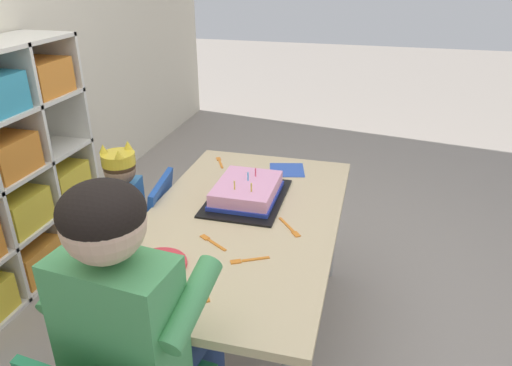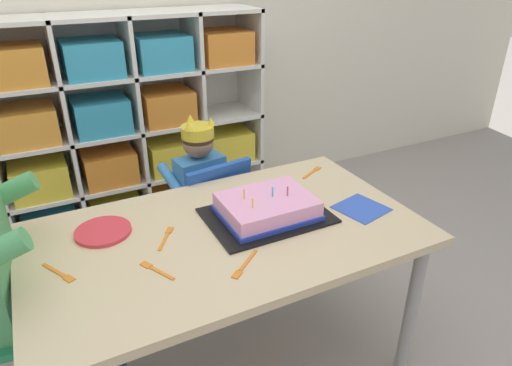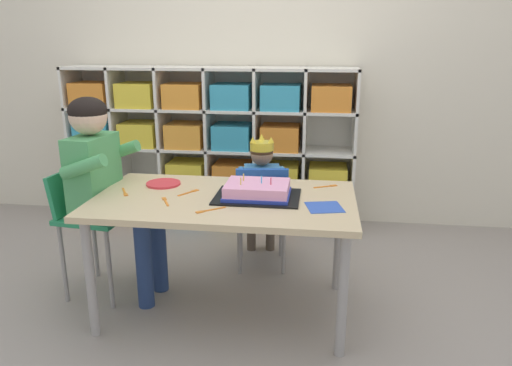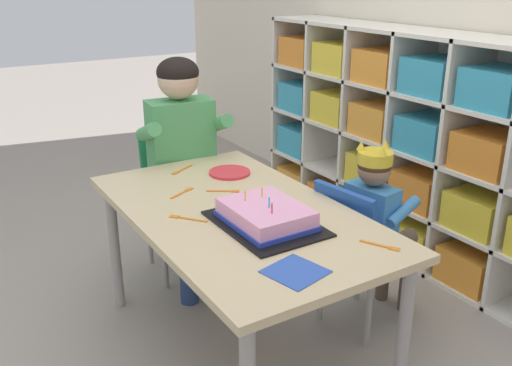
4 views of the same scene
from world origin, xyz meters
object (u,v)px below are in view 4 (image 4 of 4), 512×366
Objects in this scene: activity_table at (238,225)px; fork_at_table_front_edge at (382,246)px; child_with_crown at (377,213)px; birthday_cake_on_tray at (266,216)px; classroom_chair_adult_side at (180,184)px; adult_helper_seated at (186,147)px; fork_by_napkin at (225,191)px; fork_beside_plate_stack at (181,170)px; paper_plate_stack at (230,172)px; fork_scattered_mid_table at (183,192)px; fork_near_child_seat at (186,218)px; classroom_chair_blue at (357,248)px.

fork_at_table_front_edge is at bearing 26.56° from activity_table.
child_with_crown is 1.98× the size of birthday_cake_on_tray.
child_with_crown is 1.00m from classroom_chair_adult_side.
adult_helper_seated reaches higher than fork_by_napkin.
birthday_cake_on_tray is at bearing -118.19° from fork_beside_plate_stack.
classroom_chair_adult_side is at bearing 172.00° from activity_table.
fork_beside_plate_stack is (-0.15, -0.16, -0.00)m from paper_plate_stack.
fork_beside_plate_stack reaches higher than activity_table.
classroom_chair_adult_side is 5.54× the size of fork_at_table_front_edge.
fork_by_napkin is 0.96× the size of fork_at_table_front_edge.
fork_scattered_mid_table is (-0.42, -0.12, -0.03)m from birthday_cake_on_tray.
classroom_chair_adult_side is 5.57× the size of fork_near_child_seat.
fork_beside_plate_stack is (-0.48, 0.20, 0.00)m from fork_near_child_seat.
fork_beside_plate_stack is at bearing -116.40° from adult_helper_seated.
fork_at_table_front_edge is at bearing -76.11° from adult_helper_seated.
classroom_chair_adult_side is 3.85× the size of paper_plate_stack.
fork_scattered_mid_table is 0.84m from fork_at_table_front_edge.
fork_by_napkin is 0.71m from fork_at_table_front_edge.
fork_beside_plate_stack is at bearing -49.17° from fork_by_napkin.
adult_helper_seated reaches higher than fork_at_table_front_edge.
fork_near_child_seat is at bearing -47.72° from paper_plate_stack.
classroom_chair_adult_side is at bearing -171.41° from paper_plate_stack.
birthday_cake_on_tray is (0.16, 0.02, 0.09)m from activity_table.
paper_plate_stack is (-0.52, 0.15, -0.02)m from birthday_cake_on_tray.
birthday_cake_on_tray is (0.05, -0.58, 0.14)m from child_with_crown.
birthday_cake_on_tray is at bearing 6.57° from fork_at_table_front_edge.
paper_plate_stack is at bearing -69.62° from adult_helper_seated.
activity_table is at bearing -91.72° from classroom_chair_adult_side.
fork_scattered_mid_table is 1.03× the size of fork_by_napkin.
classroom_chair_adult_side reaches higher than classroom_chair_blue.
fork_beside_plate_stack is (0.25, -0.10, 0.17)m from classroom_chair_adult_side.
classroom_chair_blue is 0.61× the size of adult_helper_seated.
adult_helper_seated is 0.47m from fork_by_napkin.
activity_table is at bearing 83.20° from fork_scattered_mid_table.
birthday_cake_on_tray is 3.26× the size of fork_beside_plate_stack.
classroom_chair_adult_side reaches higher than activity_table.
birthday_cake_on_tray is at bearing 78.33° from fork_scattered_mid_table.
adult_helper_seated is at bearing -143.89° from fork_scattered_mid_table.
fork_near_child_seat is at bearing 39.98° from fork_scattered_mid_table.
classroom_chair_adult_side reaches higher than fork_at_table_front_edge.
child_with_crown is at bearing -69.93° from fork_at_table_front_edge.
adult_helper_seated reaches higher than fork_scattered_mid_table.
adult_helper_seated is 9.07× the size of fork_by_napkin.
classroom_chair_adult_side is at bearing 15.12° from classroom_chair_blue.
fork_at_table_front_edge reaches higher than activity_table.
fork_by_napkin is 0.94× the size of fork_beside_plate_stack.
classroom_chair_adult_side is 1.28m from fork_at_table_front_edge.
adult_helper_seated is at bearing -90.00° from classroom_chair_adult_side.
adult_helper_seated is 8.72× the size of fork_near_child_seat.
adult_helper_seated is 2.62× the size of birthday_cake_on_tray.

